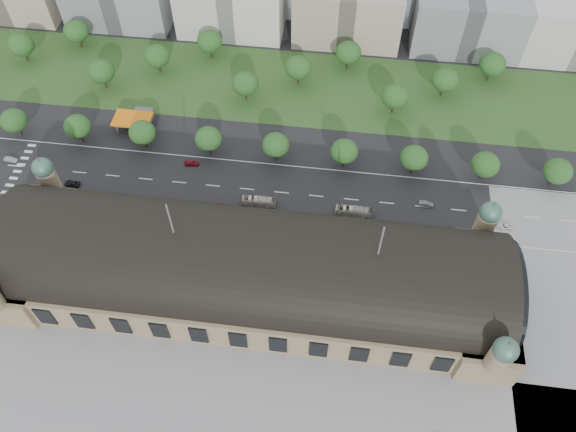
# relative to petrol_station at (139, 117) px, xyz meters

# --- Properties ---
(ground) EXTENTS (900.00, 900.00, 0.00)m
(ground) POSITION_rel_petrol_station_xyz_m (53.91, -65.28, -2.95)
(ground) COLOR black
(ground) RESTS_ON ground
(station) EXTENTS (150.00, 48.40, 44.30)m
(station) POSITION_rel_petrol_station_xyz_m (53.91, -65.28, 7.33)
(station) COLOR #897655
(station) RESTS_ON ground
(road_slab) EXTENTS (260.00, 26.00, 0.10)m
(road_slab) POSITION_rel_petrol_station_xyz_m (33.91, -27.28, -2.95)
(road_slab) COLOR black
(road_slab) RESTS_ON ground
(grass_belt) EXTENTS (300.00, 45.00, 0.10)m
(grass_belt) POSITION_rel_petrol_station_xyz_m (38.91, 27.72, -2.95)
(grass_belt) COLOR #2F4E1F
(grass_belt) RESTS_ON ground
(petrol_station) EXTENTS (14.00, 13.00, 5.05)m
(petrol_station) POSITION_rel_petrol_station_xyz_m (0.00, 0.00, 0.00)
(petrol_station) COLOR orange
(petrol_station) RESTS_ON ground
(office_4) EXTENTS (45.00, 32.00, 24.00)m
(office_4) POSITION_rel_petrol_station_xyz_m (73.91, 67.72, 9.05)
(office_4) COLOR tan
(office_4) RESTS_ON ground
(office_5) EXTENTS (45.00, 32.00, 24.00)m
(office_5) POSITION_rel_petrol_station_xyz_m (123.91, 67.72, 9.05)
(office_5) COLOR gray
(office_5) RESTS_ON ground
(tree_row_1) EXTENTS (9.60, 9.60, 11.52)m
(tree_row_1) POSITION_rel_petrol_station_xyz_m (-42.09, -12.28, 4.48)
(tree_row_1) COLOR #2D2116
(tree_row_1) RESTS_ON ground
(tree_row_2) EXTENTS (9.60, 9.60, 11.52)m
(tree_row_2) POSITION_rel_petrol_station_xyz_m (-18.09, -12.28, 4.48)
(tree_row_2) COLOR #2D2116
(tree_row_2) RESTS_ON ground
(tree_row_3) EXTENTS (9.60, 9.60, 11.52)m
(tree_row_3) POSITION_rel_petrol_station_xyz_m (5.91, -12.28, 4.48)
(tree_row_3) COLOR #2D2116
(tree_row_3) RESTS_ON ground
(tree_row_4) EXTENTS (9.60, 9.60, 11.52)m
(tree_row_4) POSITION_rel_petrol_station_xyz_m (29.91, -12.28, 4.48)
(tree_row_4) COLOR #2D2116
(tree_row_4) RESTS_ON ground
(tree_row_5) EXTENTS (9.60, 9.60, 11.52)m
(tree_row_5) POSITION_rel_petrol_station_xyz_m (53.91, -12.28, 4.48)
(tree_row_5) COLOR #2D2116
(tree_row_5) RESTS_ON ground
(tree_row_6) EXTENTS (9.60, 9.60, 11.52)m
(tree_row_6) POSITION_rel_petrol_station_xyz_m (77.91, -12.28, 4.48)
(tree_row_6) COLOR #2D2116
(tree_row_6) RESTS_ON ground
(tree_row_7) EXTENTS (9.60, 9.60, 11.52)m
(tree_row_7) POSITION_rel_petrol_station_xyz_m (101.91, -12.28, 4.48)
(tree_row_7) COLOR #2D2116
(tree_row_7) RESTS_ON ground
(tree_row_8) EXTENTS (9.60, 9.60, 11.52)m
(tree_row_8) POSITION_rel_petrol_station_xyz_m (125.91, -12.28, 4.48)
(tree_row_8) COLOR #2D2116
(tree_row_8) RESTS_ON ground
(tree_row_9) EXTENTS (9.60, 9.60, 11.52)m
(tree_row_9) POSITION_rel_petrol_station_xyz_m (149.91, -12.28, 4.48)
(tree_row_9) COLOR #2D2116
(tree_row_9) RESTS_ON ground
(tree_belt_1) EXTENTS (10.40, 10.40, 12.48)m
(tree_belt_1) POSITION_rel_petrol_station_xyz_m (-57.09, 29.72, 5.10)
(tree_belt_1) COLOR #2D2116
(tree_belt_1) RESTS_ON ground
(tree_belt_2) EXTENTS (10.40, 10.40, 12.48)m
(tree_belt_2) POSITION_rel_petrol_station_xyz_m (-38.09, 41.72, 5.10)
(tree_belt_2) COLOR #2D2116
(tree_belt_2) RESTS_ON ground
(tree_belt_3) EXTENTS (10.40, 10.40, 12.48)m
(tree_belt_3) POSITION_rel_petrol_station_xyz_m (-19.09, 17.72, 5.10)
(tree_belt_3) COLOR #2D2116
(tree_belt_3) RESTS_ON ground
(tree_belt_4) EXTENTS (10.40, 10.40, 12.48)m
(tree_belt_4) POSITION_rel_petrol_station_xyz_m (-0.09, 29.72, 5.10)
(tree_belt_4) COLOR #2D2116
(tree_belt_4) RESTS_ON ground
(tree_belt_5) EXTENTS (10.40, 10.40, 12.48)m
(tree_belt_5) POSITION_rel_petrol_station_xyz_m (18.91, 41.72, 5.10)
(tree_belt_5) COLOR #2D2116
(tree_belt_5) RESTS_ON ground
(tree_belt_6) EXTENTS (10.40, 10.40, 12.48)m
(tree_belt_6) POSITION_rel_petrol_station_xyz_m (37.91, 17.72, 5.10)
(tree_belt_6) COLOR #2D2116
(tree_belt_6) RESTS_ON ground
(tree_belt_7) EXTENTS (10.40, 10.40, 12.48)m
(tree_belt_7) POSITION_rel_petrol_station_xyz_m (56.91, 29.72, 5.10)
(tree_belt_7) COLOR #2D2116
(tree_belt_7) RESTS_ON ground
(tree_belt_8) EXTENTS (10.40, 10.40, 12.48)m
(tree_belt_8) POSITION_rel_petrol_station_xyz_m (75.91, 41.72, 5.10)
(tree_belt_8) COLOR #2D2116
(tree_belt_8) RESTS_ON ground
(tree_belt_9) EXTENTS (10.40, 10.40, 12.48)m
(tree_belt_9) POSITION_rel_petrol_station_xyz_m (94.91, 17.72, 5.10)
(tree_belt_9) COLOR #2D2116
(tree_belt_9) RESTS_ON ground
(tree_belt_10) EXTENTS (10.40, 10.40, 12.48)m
(tree_belt_10) POSITION_rel_petrol_station_xyz_m (113.91, 29.72, 5.10)
(tree_belt_10) COLOR #2D2116
(tree_belt_10) RESTS_ON ground
(tree_belt_11) EXTENTS (10.40, 10.40, 12.48)m
(tree_belt_11) POSITION_rel_petrol_station_xyz_m (132.91, 41.72, 5.10)
(tree_belt_11) COLOR #2D2116
(tree_belt_11) RESTS_ON ground
(traffic_car_1) EXTENTS (4.90, 2.04, 1.58)m
(traffic_car_1) POSITION_rel_petrol_station_xyz_m (-40.35, -25.14, -2.16)
(traffic_car_1) COLOR gray
(traffic_car_1) RESTS_ON ground
(traffic_car_2) EXTENTS (5.45, 2.71, 1.49)m
(traffic_car_2) POSITION_rel_petrol_station_xyz_m (-14.45, -33.12, -2.21)
(traffic_car_2) COLOR black
(traffic_car_2) RESTS_ON ground
(traffic_car_3) EXTENTS (5.25, 2.47, 1.48)m
(traffic_car_3) POSITION_rel_petrol_station_xyz_m (24.48, -18.59, -2.21)
(traffic_car_3) COLOR maroon
(traffic_car_3) RESTS_ON ground
(traffic_car_5) EXTENTS (4.97, 2.11, 1.59)m
(traffic_car_5) POSITION_rel_petrol_station_xyz_m (107.04, -26.60, -2.15)
(traffic_car_5) COLOR slate
(traffic_car_5) RESTS_ON ground
(traffic_car_6) EXTENTS (5.29, 2.68, 1.44)m
(traffic_car_6) POSITION_rel_petrol_station_xyz_m (132.25, -32.58, -2.23)
(traffic_car_6) COLOR silver
(traffic_car_6) RESTS_ON ground
(parked_car_0) EXTENTS (4.59, 3.84, 1.48)m
(parked_car_0) POSITION_rel_petrol_station_xyz_m (-26.09, -40.84, -2.21)
(parked_car_0) COLOR black
(parked_car_0) RESTS_ON ground
(parked_car_1) EXTENTS (5.22, 4.21, 1.32)m
(parked_car_1) POSITION_rel_petrol_station_xyz_m (7.35, -44.28, -2.29)
(parked_car_1) COLOR maroon
(parked_car_1) RESTS_ON ground
(parked_car_2) EXTENTS (4.83, 4.27, 1.34)m
(parked_car_2) POSITION_rel_petrol_station_xyz_m (4.42, -41.86, -2.28)
(parked_car_2) COLOR #1A2249
(parked_car_2) RESTS_ON ground
(parked_car_3) EXTENTS (5.09, 3.70, 1.61)m
(parked_car_3) POSITION_rel_petrol_station_xyz_m (-11.25, -41.56, -2.14)
(parked_car_3) COLOR #5B5C63
(parked_car_3) RESTS_ON ground
(parked_car_4) EXTENTS (4.25, 3.83, 1.40)m
(parked_car_4) POSITION_rel_petrol_station_xyz_m (13.66, -40.68, -2.25)
(parked_car_4) COLOR silver
(parked_car_4) RESTS_ON ground
(parked_car_5) EXTENTS (5.58, 4.41, 1.41)m
(parked_car_5) POSITION_rel_petrol_station_xyz_m (32.37, -44.28, -2.24)
(parked_car_5) COLOR #919499
(parked_car_5) RESTS_ON ground
(parked_car_6) EXTENTS (6.08, 4.18, 1.64)m
(parked_car_6) POSITION_rel_petrol_station_xyz_m (22.38, -43.85, -2.13)
(parked_car_6) COLOR black
(parked_car_6) RESTS_ON ground
(bus_west) EXTENTS (11.59, 3.44, 3.19)m
(bus_west) POSITION_rel_petrol_station_xyz_m (34.38, -38.28, -1.36)
(bus_west) COLOR #AB1B29
(bus_west) RESTS_ON ground
(bus_mid) EXTENTS (11.50, 2.93, 3.19)m
(bus_mid) POSITION_rel_petrol_station_xyz_m (51.01, -33.28, -1.36)
(bus_mid) COLOR silver
(bus_mid) RESTS_ON ground
(bus_east) EXTENTS (12.26, 2.87, 3.41)m
(bus_east) POSITION_rel_petrol_station_xyz_m (82.89, -33.58, -1.24)
(bus_east) COLOR beige
(bus_east) RESTS_ON ground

